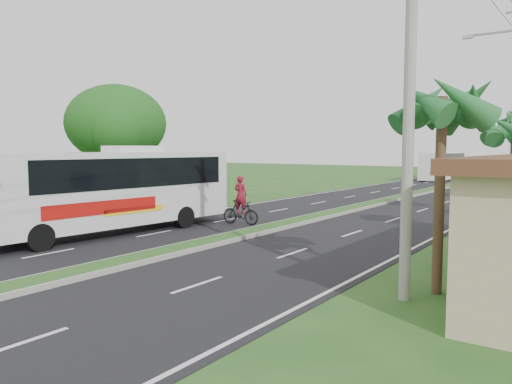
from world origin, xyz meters
The scene contains 11 objects.
ground centered at (0.00, 0.00, 0.00)m, with size 180.00×180.00×0.00m, color #22501D.
road_asphalt centered at (0.00, 20.00, 0.01)m, with size 14.00×160.00×0.02m, color black.
median_strip centered at (0.00, 20.00, 0.10)m, with size 1.20×160.00×0.18m.
lane_edge_left centered at (-6.70, 20.00, 0.00)m, with size 0.12×160.00×0.01m, color silver.
lane_edge_right centered at (6.70, 20.00, 0.00)m, with size 0.12×160.00×0.01m, color silver.
palm_verge_a centered at (9.00, 3.00, 4.74)m, with size 2.40×2.40×5.45m.
shade_tree centered at (-12.11, 10.02, 5.03)m, with size 6.30×6.00×7.54m.
utility_pole_a centered at (8.50, 2.00, 5.67)m, with size 1.60×0.28×11.00m.
coach_bus_main centered at (-4.91, 3.94, 2.10)m, with size 3.44×11.98×3.82m.
coach_bus_far centered at (-3.39, 50.68, 1.82)m, with size 2.59×11.05×3.21m.
motorcyclist centered at (-2.00, 9.23, 0.85)m, with size 2.01×0.75×2.39m.
Camera 1 is at (12.45, -9.90, 3.72)m, focal length 35.00 mm.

